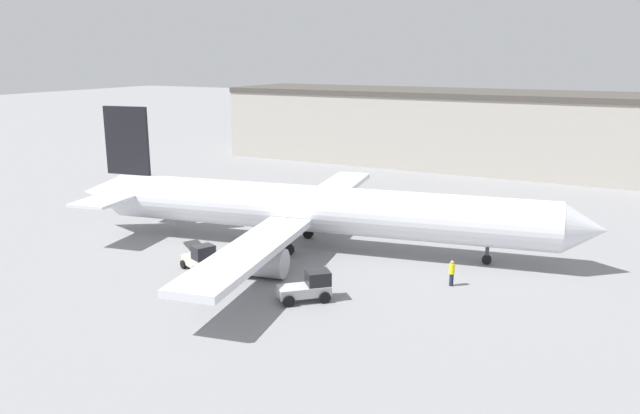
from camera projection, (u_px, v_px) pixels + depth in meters
The scene contains 6 objects.
ground_plane at pixel (320, 248), 50.62m from camera, with size 400.00×400.00×0.00m, color gray.
terminal_building at pixel (549, 133), 81.97m from camera, with size 91.04×15.42×10.44m.
airplane at pixel (308, 209), 50.15m from camera, with size 43.49×36.83×11.02m.
ground_crew_worker at pixel (452, 272), 42.26m from camera, with size 0.40×0.40×1.80m.
baggage_tug at pixel (308, 287), 39.76m from camera, with size 3.45×3.36×1.92m.
belt_loader_truck at pixel (200, 258), 45.40m from camera, with size 2.97×2.71×1.96m.
Camera 1 is at (22.22, -42.95, 15.36)m, focal length 35.00 mm.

